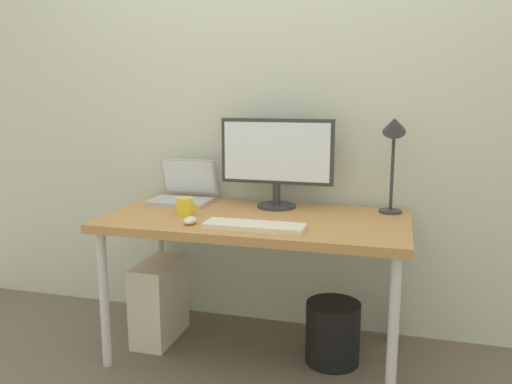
% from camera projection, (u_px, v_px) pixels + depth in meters
% --- Properties ---
extents(ground_plane, '(6.00, 6.00, 0.00)m').
position_uv_depth(ground_plane, '(256.00, 353.00, 2.61)').
color(ground_plane, '#665B51').
extents(back_wall, '(4.40, 0.04, 2.60)m').
position_uv_depth(back_wall, '(277.00, 90.00, 2.76)').
color(back_wall, silver).
rests_on(back_wall, ground_plane).
extents(desk, '(1.43, 0.72, 0.70)m').
position_uv_depth(desk, '(256.00, 229.00, 2.49)').
color(desk, '#B7844C').
rests_on(desk, ground_plane).
extents(monitor, '(0.58, 0.20, 0.45)m').
position_uv_depth(monitor, '(277.00, 157.00, 2.63)').
color(monitor, '#333338').
rests_on(monitor, desk).
extents(laptop, '(0.32, 0.28, 0.22)m').
position_uv_depth(laptop, '(184.00, 191.00, 2.83)').
color(laptop, '#B2B2B7').
rests_on(laptop, desk).
extents(desk_lamp, '(0.11, 0.16, 0.50)m').
position_uv_depth(desk_lamp, '(394.00, 141.00, 2.47)').
color(desk_lamp, '#333338').
rests_on(desk_lamp, desk).
extents(keyboard, '(0.44, 0.14, 0.02)m').
position_uv_depth(keyboard, '(254.00, 226.00, 2.25)').
color(keyboard, silver).
rests_on(keyboard, desk).
extents(mouse, '(0.06, 0.09, 0.03)m').
position_uv_depth(mouse, '(190.00, 220.00, 2.33)').
color(mouse, silver).
rests_on(mouse, desk).
extents(coffee_mug, '(0.11, 0.08, 0.08)m').
position_uv_depth(coffee_mug, '(185.00, 206.00, 2.51)').
color(coffee_mug, yellow).
rests_on(coffee_mug, desk).
extents(computer_tower, '(0.18, 0.36, 0.42)m').
position_uv_depth(computer_tower, '(159.00, 300.00, 2.74)').
color(computer_tower, silver).
rests_on(computer_tower, ground_plane).
extents(wastebasket, '(0.26, 0.26, 0.30)m').
position_uv_depth(wastebasket, '(333.00, 332.00, 2.50)').
color(wastebasket, black).
rests_on(wastebasket, ground_plane).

